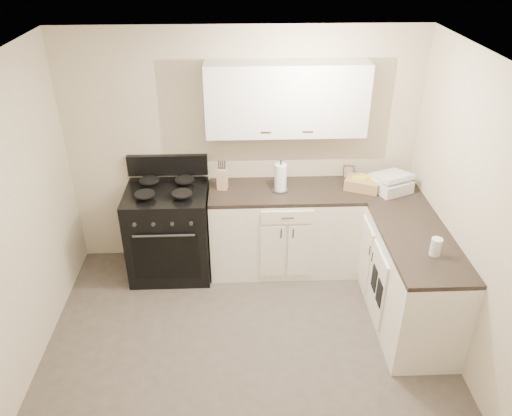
{
  "coord_description": "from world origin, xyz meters",
  "views": [
    {
      "loc": [
        -0.05,
        -2.97,
        3.31
      ],
      "look_at": [
        0.1,
        0.85,
        1.11
      ],
      "focal_mm": 35.0,
      "sensor_mm": 36.0,
      "label": 1
    }
  ],
  "objects_px": {
    "knife_block": "(222,179)",
    "countertop_grill": "(391,185)",
    "stove": "(170,233)",
    "wicker_basket": "(362,184)",
    "paper_towel": "(281,178)"
  },
  "relations": [
    {
      "from": "knife_block",
      "to": "countertop_grill",
      "type": "relative_size",
      "value": 0.66
    },
    {
      "from": "stove",
      "to": "knife_block",
      "type": "bearing_deg",
      "value": 7.8
    },
    {
      "from": "knife_block",
      "to": "stove",
      "type": "bearing_deg",
      "value": -163.38
    },
    {
      "from": "knife_block",
      "to": "countertop_grill",
      "type": "bearing_deg",
      "value": 5.35
    },
    {
      "from": "stove",
      "to": "countertop_grill",
      "type": "height_order",
      "value": "countertop_grill"
    },
    {
      "from": "knife_block",
      "to": "wicker_basket",
      "type": "xyz_separation_m",
      "value": [
        1.42,
        -0.06,
        -0.05
      ]
    },
    {
      "from": "stove",
      "to": "knife_block",
      "type": "relative_size",
      "value": 4.54
    },
    {
      "from": "wicker_basket",
      "to": "stove",
      "type": "bearing_deg",
      "value": -179.48
    },
    {
      "from": "stove",
      "to": "wicker_basket",
      "type": "height_order",
      "value": "wicker_basket"
    },
    {
      "from": "paper_towel",
      "to": "countertop_grill",
      "type": "bearing_deg",
      "value": -2.16
    },
    {
      "from": "stove",
      "to": "paper_towel",
      "type": "distance_m",
      "value": 1.31
    },
    {
      "from": "paper_towel",
      "to": "wicker_basket",
      "type": "relative_size",
      "value": 0.86
    },
    {
      "from": "stove",
      "to": "countertop_grill",
      "type": "distance_m",
      "value": 2.33
    },
    {
      "from": "knife_block",
      "to": "wicker_basket",
      "type": "bearing_deg",
      "value": 6.4
    },
    {
      "from": "countertop_grill",
      "to": "stove",
      "type": "bearing_deg",
      "value": 156.11
    }
  ]
}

